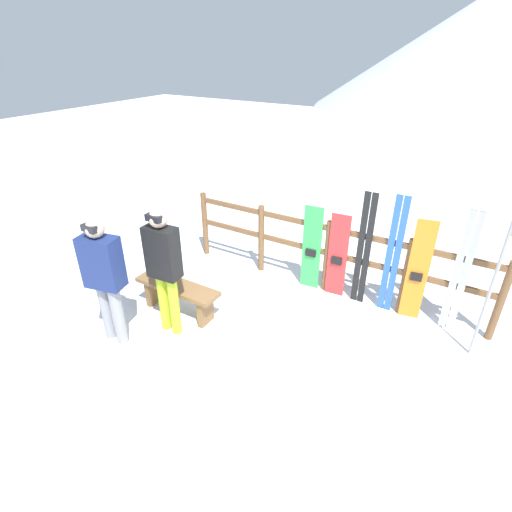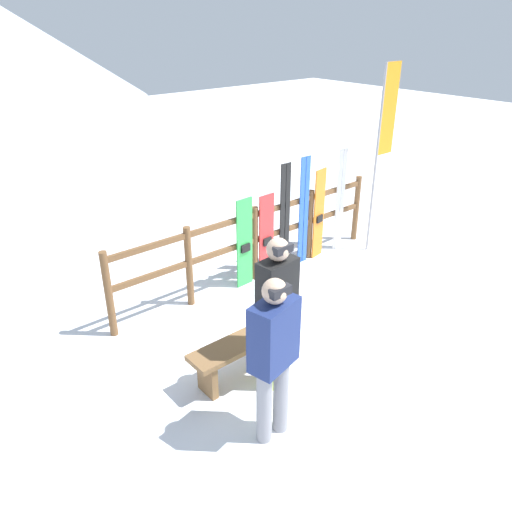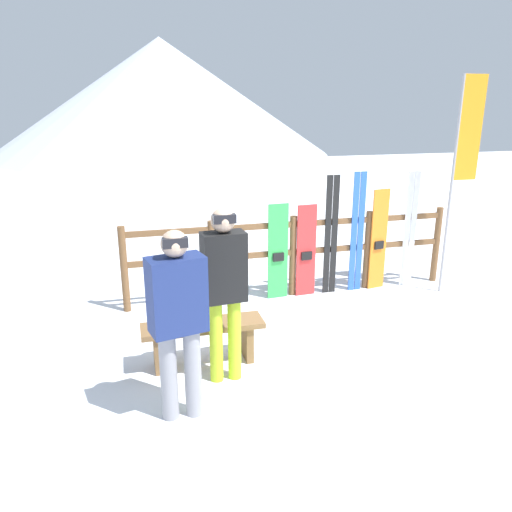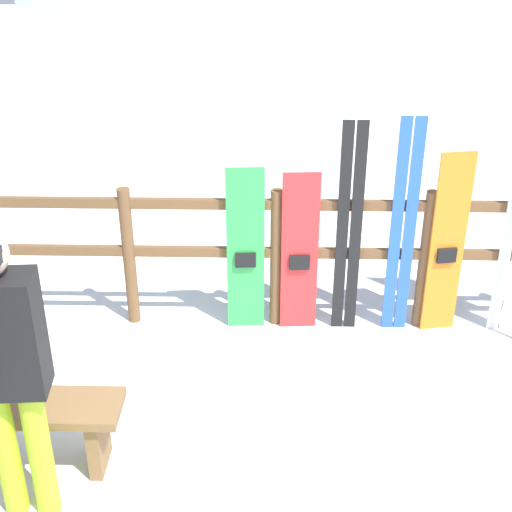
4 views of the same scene
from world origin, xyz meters
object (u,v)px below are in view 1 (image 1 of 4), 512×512
person_navy (104,275)px  ski_pair_blue (393,256)px  person_black (164,263)px  ski_pair_white (460,274)px  ski_pair_black (364,250)px  snowboard_green (312,249)px  bench (178,292)px  snowboard_red (337,256)px  snowboard_orange (418,272)px

person_navy → ski_pair_blue: ski_pair_blue is taller
person_black → ski_pair_blue: size_ratio=1.00×
ski_pair_blue → ski_pair_white: 0.87m
ski_pair_black → snowboard_green: bearing=-179.8°
bench → ski_pair_white: (3.45, 1.65, 0.53)m
bench → ski_pair_white: size_ratio=0.74×
ski_pair_blue → ski_pair_white: size_ratio=1.02×
person_navy → snowboard_red: (2.12, 2.53, -0.33)m
person_black → ski_pair_black: person_black is taller
person_navy → ski_pair_black: size_ratio=0.99×
person_black → ski_pair_black: size_ratio=1.02×
person_navy → snowboard_orange: person_navy is taller
snowboard_green → ski_pair_blue: (1.22, 0.00, 0.21)m
bench → ski_pair_white: ski_pair_white is taller
bench → person_navy: (-0.34, -0.89, 0.66)m
person_black → snowboard_orange: bearing=36.1°
bench → person_black: size_ratio=0.73×
snowboard_orange → ski_pair_white: size_ratio=0.87×
bench → ski_pair_white: bearing=25.5°
snowboard_red → ski_pair_blue: (0.79, 0.00, 0.22)m
person_black → ski_pair_blue: person_black is taller
person_black → ski_pair_blue: 3.14m
bench → snowboard_green: bearing=50.6°
person_black → snowboard_orange: 3.43m
ski_pair_black → ski_pair_white: 1.29m
person_navy → snowboard_red: person_navy is taller
ski_pair_black → ski_pair_white: size_ratio=1.00×
ski_pair_blue → snowboard_orange: 0.38m
person_navy → snowboard_green: 3.06m
snowboard_red → person_navy: bearing=-129.9°
bench → snowboard_green: size_ratio=0.94×
person_black → snowboard_red: person_black is taller
person_navy → ski_pair_black: (2.50, 2.54, -0.13)m
snowboard_green → ski_pair_white: size_ratio=0.79×
bench → snowboard_orange: (2.93, 1.64, 0.41)m
person_black → ski_pair_black: 2.83m
ski_pair_black → ski_pair_white: (1.29, 0.00, 0.00)m
person_black → ski_pair_white: 3.85m
snowboard_green → ski_pair_black: bearing=0.2°
ski_pair_black → ski_pair_blue: ski_pair_blue is taller
person_navy → snowboard_green: (1.69, 2.53, -0.32)m
person_navy → bench: bearing=69.2°
person_navy → person_black: (0.51, 0.52, 0.05)m
person_navy → snowboard_green: size_ratio=1.25×
bench → person_navy: bearing=-110.8°
ski_pair_blue → snowboard_orange: ski_pair_blue is taller
ski_pair_black → ski_pair_blue: (0.42, 0.00, 0.02)m
snowboard_red → ski_pair_white: bearing=0.1°
bench → snowboard_green: 2.15m
bench → snowboard_red: bearing=42.7°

